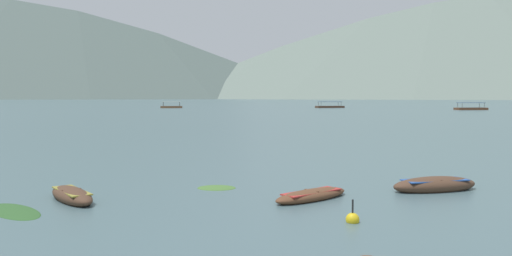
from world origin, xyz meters
The scene contains 13 objects.
ground_plane centered at (0.00, 1500.00, 0.00)m, with size 6000.00×6000.00×0.00m, color #476066.
mountain_1 centered at (-626.27, 1641.67, 286.64)m, with size 1991.74×1991.74×573.28m, color #4C5B56.
mountain_2 centered at (-123.74, 1427.84, 120.31)m, with size 1024.08×1024.08×240.62m, color slate.
mountain_3 centered at (570.69, 1526.93, 233.49)m, with size 1912.03×1912.03×466.98m, color slate.
rowboat_3 centered at (-5.37, 15.56, 0.21)m, with size 3.18×3.61×0.67m.
rowboat_5 centered at (10.19, 17.79, 0.25)m, with size 4.36×2.45×0.80m.
rowboat_7 centered at (4.43, 15.84, 0.16)m, with size 3.71×3.36×0.52m.
ferry_0 centered at (-30.14, 179.21, 0.45)m, with size 8.19×3.53×2.54m.
ferry_1 centered at (29.16, 182.91, 0.45)m, with size 11.21×6.18×2.54m.
ferry_2 centered at (69.95, 153.74, 0.45)m, with size 10.13×4.84×2.54m.
mooring_buoy centered at (5.41, 12.11, 0.10)m, with size 0.46×0.46×0.92m.
weed_patch_1 centered at (-6.77, 13.60, 0.00)m, with size 3.59×1.40×0.14m, color #2D5628.
weed_patch_2 centered at (0.30, 18.35, 0.00)m, with size 1.41×1.79×0.14m, color #477033.
Camera 1 is at (2.25, -4.32, 4.23)m, focal length 34.73 mm.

